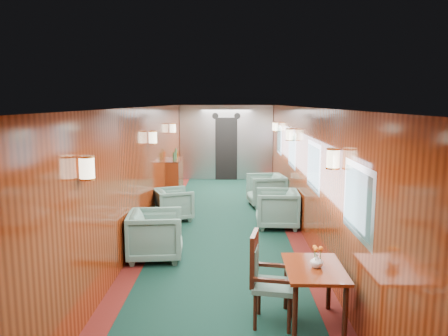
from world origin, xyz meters
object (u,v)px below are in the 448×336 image
Objects in this scene: armchair_left_near at (156,235)px; armchair_right_near at (277,209)px; dining_table at (314,277)px; armchair_left_far at (173,204)px; side_chair at (265,275)px; armchair_right_far at (266,190)px; credenza at (175,178)px.

armchair_right_near is (2.13, 1.80, -0.01)m from armchair_left_near.
dining_table reaches higher than armchair_left_far.
armchair_left_near is at bearing -47.53° from armchair_right_near.
armchair_right_far is at bearing 95.70° from side_chair.
credenza reaches higher than armchair_right_far.
side_chair is 6.97m from credenza.
credenza is 1.69× the size of armchair_left_far.
armchair_right_far is (0.47, 5.66, -0.19)m from side_chair.
side_chair is at bearing -74.52° from credenza.
credenza reaches higher than armchair_left_far.
credenza is 2.37m from armchair_left_far.
armchair_right_far reaches higher than armchair_right_near.
credenza is at bearing -137.96° from armchair_right_near.
dining_table is 7.18m from credenza.
armchair_right_far is (2.05, 3.62, -0.00)m from armchair_left_near.
dining_table is at bearing -8.25° from armchair_right_far.
side_chair is 1.24× the size of armchair_right_far.
side_chair reaches higher than dining_table.
credenza is 2.56m from armchair_right_far.
armchair_right_near is at bearing -50.15° from credenza.
armchair_left_near is (-1.58, 2.03, -0.18)m from side_chair.
armchair_left_near is at bearing 138.35° from side_chair.
side_chair is at bearing -13.70° from armchair_right_far.
armchair_right_far is (2.07, 1.29, 0.05)m from armchair_left_far.
dining_table is 0.73× the size of credenza.
armchair_left_near is 2.79m from armchair_right_near.
armchair_right_far is (-0.07, 1.82, 0.01)m from armchair_right_near.
armchair_right_near is at bearing 90.69° from dining_table.
armchair_left_far is at bearing -101.61° from armchair_right_near.
side_chair is 0.83× the size of credenza.
side_chair is at bearing 178.27° from armchair_left_far.
side_chair is 1.26× the size of armchair_right_near.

